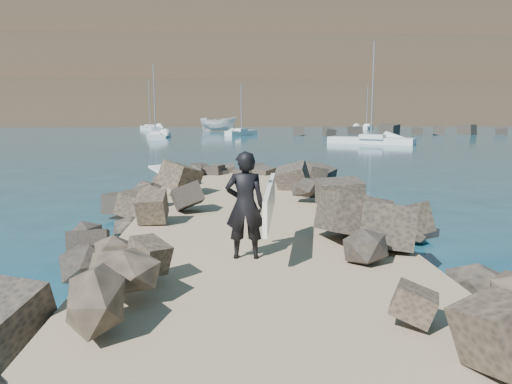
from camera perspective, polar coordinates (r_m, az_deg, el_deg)
ground at (r=12.51m, az=-0.26°, el=-6.06°), size 800.00×800.00×0.00m
jetty at (r=10.51m, az=0.31°, el=-7.36°), size 6.00×26.00×0.60m
riprap_left at (r=11.15m, az=-14.98°, el=-5.63°), size 2.60×22.00×1.00m
riprap_right at (r=11.47m, az=14.83°, el=-5.21°), size 2.60×22.00×1.00m
breakwater_secondary at (r=75.97m, az=24.86°, el=6.38°), size 52.00×4.00×1.20m
headland at (r=172.84m, az=0.27°, el=13.48°), size 360.00×140.00×32.00m
surfboard_resting at (r=16.80m, az=-9.44°, el=1.39°), size 1.88×2.23×0.08m
boat_imported at (r=81.21m, az=-4.35°, el=7.75°), size 6.52×4.01×2.36m
surfer_with_board at (r=9.14m, az=-0.87°, el=-1.48°), size 1.04×2.45×1.99m
sailboat_b at (r=68.02m, az=-1.68°, el=6.78°), size 4.56×5.15×6.97m
sailboat_f at (r=112.05m, az=17.12°, el=7.35°), size 2.11×5.58×6.75m
sailboat_e at (r=89.11m, az=-12.03°, el=7.17°), size 4.45×7.26×8.73m
sailboat_c at (r=51.90m, az=12.99°, el=5.77°), size 8.36×6.01×10.20m
sailboat_a at (r=60.52m, az=-11.42°, el=6.29°), size 3.15×7.47×8.78m
sailboat_d at (r=93.44m, az=12.51°, el=7.24°), size 3.94×6.31×7.70m
headland_buildings at (r=167.98m, az=2.91°, el=19.78°), size 137.50×30.50×5.00m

